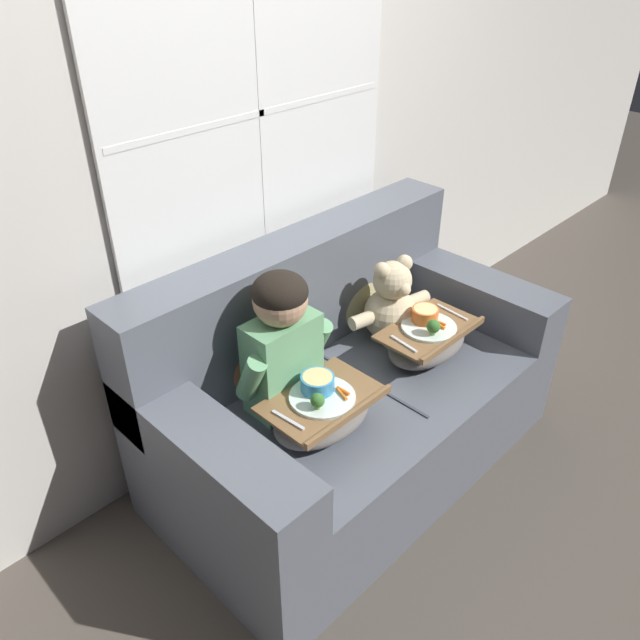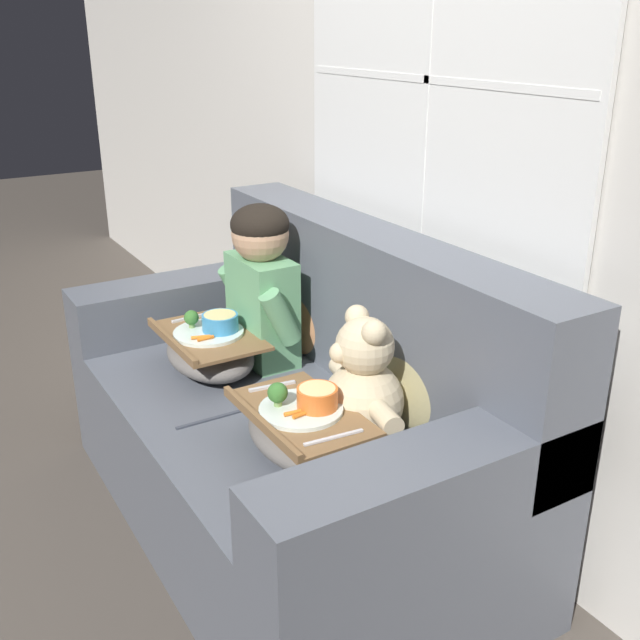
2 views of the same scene
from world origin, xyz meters
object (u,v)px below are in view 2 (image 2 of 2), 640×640
at_px(throw_pillow_behind_teddy, 413,373).
at_px(lap_tray_teddy, 301,430).
at_px(throw_pillow_behind_child, 306,308).
at_px(child_figure, 261,277).
at_px(couch, 299,427).
at_px(lap_tray_child, 210,350).
at_px(teddy_bear, 362,386).

relative_size(throw_pillow_behind_teddy, lap_tray_teddy, 0.83).
height_order(throw_pillow_behind_child, child_figure, child_figure).
distance_m(couch, lap_tray_child, 0.41).
bearing_deg(throw_pillow_behind_child, teddy_bear, -15.98).
bearing_deg(teddy_bear, lap_tray_child, -162.47).
distance_m(teddy_bear, lap_tray_teddy, 0.22).
relative_size(throw_pillow_behind_teddy, lap_tray_child, 0.84).
relative_size(throw_pillow_behind_teddy, child_figure, 0.64).
height_order(throw_pillow_behind_child, teddy_bear, teddy_bear).
xyz_separation_m(throw_pillow_behind_child, throw_pillow_behind_teddy, (0.64, 0.00, 0.00)).
height_order(couch, lap_tray_teddy, couch).
relative_size(couch, lap_tray_child, 4.00).
bearing_deg(couch, lap_tray_child, -152.11).
bearing_deg(child_figure, teddy_bear, -0.38).
bearing_deg(lap_tray_child, couch, 27.89).
height_order(child_figure, lap_tray_teddy, child_figure).
bearing_deg(lap_tray_teddy, throw_pillow_behind_child, 148.98).
xyz_separation_m(couch, child_figure, (-0.32, 0.04, 0.43)).
bearing_deg(throw_pillow_behind_teddy, lap_tray_child, -148.98).
xyz_separation_m(throw_pillow_behind_teddy, child_figure, (-0.64, -0.18, 0.15)).
relative_size(couch, lap_tray_teddy, 3.94).
bearing_deg(lap_tray_teddy, throw_pillow_behind_teddy, 90.08).
xyz_separation_m(couch, lap_tray_child, (-0.32, -0.17, 0.20)).
relative_size(throw_pillow_behind_teddy, teddy_bear, 0.86).
height_order(teddy_bear, lap_tray_teddy, teddy_bear).
height_order(couch, lap_tray_child, couch).
distance_m(throw_pillow_behind_child, lap_tray_teddy, 0.76).
bearing_deg(lap_tray_child, child_figure, 90.07).
xyz_separation_m(throw_pillow_behind_child, lap_tray_teddy, (0.64, -0.39, -0.08)).
distance_m(throw_pillow_behind_teddy, teddy_bear, 0.18).
bearing_deg(lap_tray_teddy, couch, 152.11).
bearing_deg(teddy_bear, throw_pillow_behind_child, 164.02).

